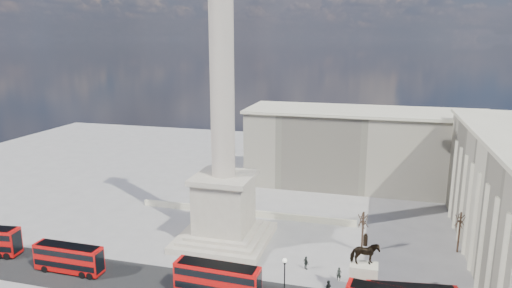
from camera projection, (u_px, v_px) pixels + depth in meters
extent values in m
plane|color=#999591|center=(214.00, 254.00, 67.80)|extent=(180.00, 180.00, 0.00)
cube|color=#BDB39E|center=(225.00, 237.00, 72.39)|extent=(14.00, 14.00, 1.00)
cube|color=#BDB39E|center=(225.00, 233.00, 72.22)|extent=(12.00, 12.00, 0.50)
cube|color=#BDB39E|center=(225.00, 230.00, 72.11)|extent=(10.00, 10.00, 0.50)
cube|color=#BDB39E|center=(224.00, 205.00, 71.16)|extent=(8.00, 8.00, 8.00)
cube|color=#BDB39E|center=(224.00, 178.00, 70.17)|extent=(9.00, 9.00, 0.80)
cylinder|color=#BEAF9D|center=(222.00, 63.00, 66.28)|extent=(3.60, 3.60, 34.00)
cube|color=beige|center=(245.00, 212.00, 82.72)|extent=(40.00, 0.60, 1.10)
cube|color=beige|center=(365.00, 149.00, 98.49)|extent=(50.00, 16.00, 16.00)
cube|color=beige|center=(367.00, 111.00, 96.63)|extent=(51.00, 17.00, 0.60)
cube|color=red|center=(69.00, 258.00, 62.15)|extent=(9.80, 2.31, 3.60)
cube|color=black|center=(69.00, 262.00, 62.29)|extent=(9.41, 2.37, 0.80)
cube|color=black|center=(68.00, 251.00, 61.93)|extent=(9.41, 2.37, 0.80)
cube|color=black|center=(68.00, 245.00, 61.74)|extent=(8.82, 2.08, 0.05)
cylinder|color=black|center=(50.00, 266.00, 63.37)|extent=(1.00, 2.35, 0.98)
cylinder|color=black|center=(87.00, 271.00, 61.78)|extent=(1.00, 2.35, 0.98)
cylinder|color=black|center=(95.00, 273.00, 61.47)|extent=(1.00, 2.35, 0.98)
cube|color=red|center=(217.00, 280.00, 56.06)|extent=(10.88, 2.86, 3.97)
cube|color=black|center=(217.00, 285.00, 56.22)|extent=(10.45, 2.91, 0.88)
cube|color=black|center=(217.00, 272.00, 55.83)|extent=(10.45, 2.91, 0.88)
cube|color=black|center=(217.00, 265.00, 55.61)|extent=(9.79, 2.58, 0.06)
cylinder|color=black|center=(191.00, 288.00, 57.50)|extent=(1.18, 2.61, 1.08)
cube|color=black|center=(413.00, 287.00, 51.10)|extent=(9.24, 3.27, 0.05)
cylinder|color=black|center=(4.00, 252.00, 67.28)|extent=(1.36, 2.64, 1.06)
cylinder|color=black|center=(12.00, 253.00, 67.10)|extent=(1.36, 2.64, 1.06)
cylinder|color=black|center=(284.00, 283.00, 54.42)|extent=(0.15, 0.15, 5.51)
cylinder|color=black|center=(285.00, 263.00, 53.82)|extent=(0.28, 0.28, 0.28)
sphere|color=silver|center=(285.00, 260.00, 53.75)|extent=(0.51, 0.51, 0.51)
cube|color=beige|center=(363.00, 282.00, 55.68)|extent=(3.34, 2.29, 4.59)
imported|color=black|center=(365.00, 254.00, 54.85)|extent=(3.62, 2.38, 2.82)
cylinder|color=black|center=(365.00, 241.00, 54.47)|extent=(0.52, 0.52, 1.25)
sphere|color=black|center=(366.00, 235.00, 54.30)|extent=(0.38, 0.38, 0.38)
cylinder|color=#332319|center=(363.00, 232.00, 67.80)|extent=(0.30, 0.30, 6.39)
cylinder|color=#332319|center=(459.00, 232.00, 67.79)|extent=(0.27, 0.27, 6.35)
imported|color=black|center=(339.00, 274.00, 60.24)|extent=(0.72, 0.52, 1.82)
imported|color=black|center=(328.00, 287.00, 56.95)|extent=(0.92, 0.72, 1.88)
imported|color=black|center=(306.00, 263.00, 63.15)|extent=(1.11, 1.13, 1.92)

